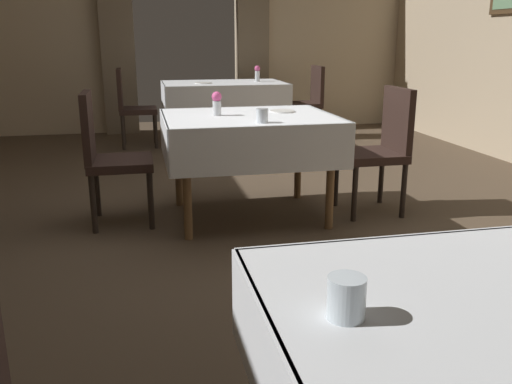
# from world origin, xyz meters

# --- Properties ---
(ground) EXTENTS (10.08, 10.08, 0.00)m
(ground) POSITION_xyz_m (0.00, 0.00, 0.00)
(ground) COLOR #4C3D2D
(wall_back) EXTENTS (6.40, 0.27, 3.00)m
(wall_back) POSITION_xyz_m (0.00, 4.18, 1.51)
(wall_back) COLOR tan
(wall_back) RESTS_ON ground
(dining_table_mid) EXTENTS (1.21, 1.01, 0.75)m
(dining_table_mid) POSITION_xyz_m (0.07, 0.14, 0.65)
(dining_table_mid) COLOR brown
(dining_table_mid) RESTS_ON ground
(dining_table_far) EXTENTS (1.50, 0.98, 0.75)m
(dining_table_far) POSITION_xyz_m (0.35, 3.10, 0.66)
(dining_table_far) COLOR brown
(dining_table_far) RESTS_ON ground
(chair_mid_left) EXTENTS (0.44, 0.44, 0.93)m
(chair_mid_left) POSITION_xyz_m (-0.92, 0.19, 0.52)
(chair_mid_left) COLOR black
(chair_mid_left) RESTS_ON ground
(chair_mid_right) EXTENTS (0.44, 0.44, 0.93)m
(chair_mid_right) POSITION_xyz_m (1.06, 0.06, 0.52)
(chair_mid_right) COLOR black
(chair_mid_right) RESTS_ON ground
(chair_far_left) EXTENTS (0.44, 0.44, 0.93)m
(chair_far_left) POSITION_xyz_m (-0.78, 3.07, 0.52)
(chair_far_left) COLOR black
(chair_far_left) RESTS_ON ground
(chair_far_right) EXTENTS (0.44, 0.44, 0.93)m
(chair_far_right) POSITION_xyz_m (1.48, 3.20, 0.52)
(chair_far_right) COLOR black
(chair_far_right) RESTS_ON ground
(glass_near_b) EXTENTS (0.08, 0.08, 0.09)m
(glass_near_b) POSITION_xyz_m (-0.32, -2.72, 0.79)
(glass_near_b) COLOR silver
(glass_near_b) RESTS_ON dining_table_near
(flower_vase_mid) EXTENTS (0.07, 0.07, 0.17)m
(flower_vase_mid) POSITION_xyz_m (-0.15, 0.17, 0.84)
(flower_vase_mid) COLOR silver
(flower_vase_mid) RESTS_ON dining_table_mid
(glass_mid_b) EXTENTS (0.08, 0.08, 0.09)m
(glass_mid_b) POSITION_xyz_m (0.08, -0.22, 0.80)
(glass_mid_b) COLOR silver
(glass_mid_b) RESTS_ON dining_table_mid
(plate_mid_c) EXTENTS (0.18, 0.18, 0.01)m
(plate_mid_c) POSITION_xyz_m (0.35, 0.26, 0.76)
(plate_mid_c) COLOR white
(plate_mid_c) RESTS_ON dining_table_mid
(flower_vase_far) EXTENTS (0.07, 0.07, 0.20)m
(flower_vase_far) POSITION_xyz_m (0.78, 3.13, 0.86)
(flower_vase_far) COLOR silver
(flower_vase_far) RESTS_ON dining_table_far
(plate_far_b) EXTENTS (0.20, 0.20, 0.01)m
(plate_far_b) POSITION_xyz_m (0.08, 2.96, 0.76)
(plate_far_b) COLOR white
(plate_far_b) RESTS_ON dining_table_far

